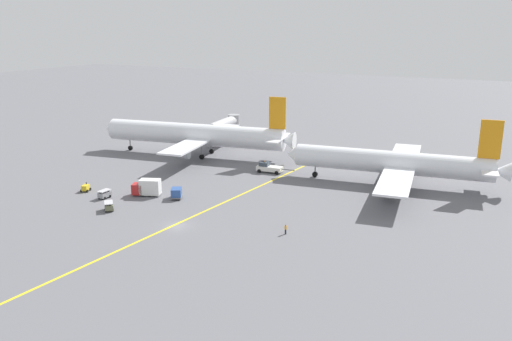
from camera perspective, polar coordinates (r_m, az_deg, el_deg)
The scene contains 12 objects.
ground_plane at distance 95.05m, azimuth -8.57°, elevation -5.98°, with size 600.00×600.00×0.00m, color slate.
taxiway_stripe at distance 102.59m, azimuth -5.17°, elevation -4.23°, with size 0.50×120.00×0.01m, color yellow.
airliner_at_gate_left at distance 143.80m, azimuth -6.54°, elevation 3.88°, with size 55.84×41.06×16.98m.
airliner_being_pushed at distance 120.60m, azimuth 14.68°, elevation 0.80°, with size 48.53×45.75×15.78m.
pushback_tug at distance 127.38m, azimuth 1.40°, elevation 0.31°, with size 9.44×3.35×2.75m.
gse_container_dolly_flat at distance 109.47m, azimuth -8.62°, elevation -2.42°, with size 3.46×3.86×2.15m.
gse_baggage_cart_near_cluster at distance 105.28m, azimuth -15.67°, elevation -3.75°, with size 3.03×3.06×1.71m.
gse_baggage_cart_trailing at distance 112.89m, azimuth -16.10°, elevation -2.48°, with size 1.68×2.79×1.71m.
gse_catering_truck_tall at distance 112.28m, azimuth -11.74°, elevation -1.80°, with size 6.31×4.34×3.50m.
gse_gpu_cart_small at distance 118.71m, azimuth -17.99°, elevation -1.79°, with size 2.20×2.51×1.90m.
ground_crew_ramp_agent_by_cones at distance 90.38m, azimuth 3.23°, elevation -6.36°, with size 0.36×0.36×1.74m.
jet_bridge at distance 169.67m, azimuth -3.30°, elevation 5.14°, with size 5.04×18.80×5.88m.
Camera 1 is at (51.97, -71.70, 34.53)m, focal length 36.89 mm.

